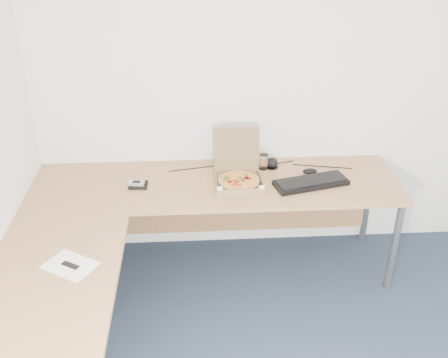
{
  "coord_description": "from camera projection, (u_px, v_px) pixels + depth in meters",
  "views": [
    {
      "loc": [
        -0.63,
        -1.68,
        2.46
      ],
      "look_at": [
        -0.45,
        1.28,
        0.82
      ],
      "focal_mm": 41.52,
      "sensor_mm": 36.0,
      "label": 1
    }
  ],
  "objects": [
    {
      "name": "room_shell",
      "position": [
        355.0,
        236.0,
        2.08
      ],
      "size": [
        3.5,
        3.5,
        2.5
      ],
      "primitive_type": null,
      "color": "white",
      "rests_on": "ground"
    },
    {
      "name": "keyboard",
      "position": [
        311.0,
        183.0,
        3.5
      ],
      "size": [
        0.53,
        0.3,
        0.03
      ],
      "primitive_type": "cube",
      "rotation": [
        0.0,
        0.0,
        0.25
      ],
      "color": "black",
      "rests_on": "desk"
    },
    {
      "name": "pizza_box",
      "position": [
        238.0,
        178.0,
        3.51
      ],
      "size": [
        0.32,
        0.37,
        0.32
      ],
      "rotation": [
        0.0,
        0.0,
        0.03
      ],
      "color": "olive",
      "rests_on": "desk"
    },
    {
      "name": "paper_sheet",
      "position": [
        70.0,
        265.0,
        2.74
      ],
      "size": [
        0.33,
        0.3,
        0.0
      ],
      "primitive_type": "cube",
      "rotation": [
        0.0,
        0.0,
        -0.56
      ],
      "color": "white",
      "rests_on": "desk"
    },
    {
      "name": "mouse",
      "position": [
        310.0,
        171.0,
        3.63
      ],
      "size": [
        0.1,
        0.07,
        0.04
      ],
      "primitive_type": "ellipsoid",
      "rotation": [
        0.0,
        0.0,
        -0.02
      ],
      "color": "black",
      "rests_on": "desk"
    },
    {
      "name": "drinking_glass",
      "position": [
        264.0,
        162.0,
        3.68
      ],
      "size": [
        0.06,
        0.06,
        0.11
      ],
      "primitive_type": "cylinder",
      "color": "silver",
      "rests_on": "desk"
    },
    {
      "name": "wallet",
      "position": [
        138.0,
        185.0,
        3.48
      ],
      "size": [
        0.13,
        0.11,
        0.02
      ],
      "primitive_type": "cube",
      "rotation": [
        0.0,
        0.0,
        -0.05
      ],
      "color": "black",
      "rests_on": "desk"
    },
    {
      "name": "desk",
      "position": [
        166.0,
        222.0,
        3.16
      ],
      "size": [
        2.5,
        2.2,
        0.73
      ],
      "color": "#B87F4C",
      "rests_on": "ground"
    },
    {
      "name": "dome_speaker",
      "position": [
        272.0,
        162.0,
        3.71
      ],
      "size": [
        0.09,
        0.09,
        0.08
      ],
      "primitive_type": "ellipsoid",
      "color": "black",
      "rests_on": "desk"
    },
    {
      "name": "cable_bundle",
      "position": [
        257.0,
        167.0,
        3.72
      ],
      "size": [
        0.63,
        0.13,
        0.01
      ],
      "primitive_type": null,
      "rotation": [
        0.0,
        0.0,
        0.14
      ],
      "color": "black",
      "rests_on": "desk"
    },
    {
      "name": "phone",
      "position": [
        137.0,
        183.0,
        3.46
      ],
      "size": [
        0.11,
        0.07,
        0.02
      ],
      "primitive_type": "cube",
      "rotation": [
        0.0,
        0.0,
        -0.14
      ],
      "color": "#B2B5BA",
      "rests_on": "wallet"
    }
  ]
}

